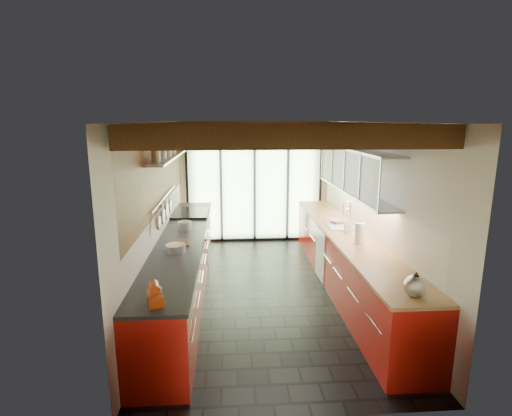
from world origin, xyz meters
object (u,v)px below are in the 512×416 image
kettle (415,285)px  soap_bottle (348,226)px  paper_towel (360,233)px  bowl (337,221)px  stand_mixer (155,295)px

kettle → soap_bottle: bearing=90.0°
paper_towel → soap_bottle: size_ratio=1.67×
kettle → bowl: kettle is taller
stand_mixer → kettle: kettle is taller
soap_bottle → bowl: (0.00, 0.59, -0.08)m
stand_mixer → kettle: (2.54, -0.01, 0.03)m
stand_mixer → paper_towel: paper_towel is taller
paper_towel → soap_bottle: 0.57m
paper_towel → bowl: (0.00, 1.16, -0.12)m
kettle → soap_bottle: size_ratio=1.44×
stand_mixer → soap_bottle: (2.54, 2.27, 0.02)m
stand_mixer → paper_towel: 3.06m
kettle → soap_bottle: 2.28m
soap_bottle → bowl: size_ratio=0.89×
kettle → bowl: size_ratio=1.29×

